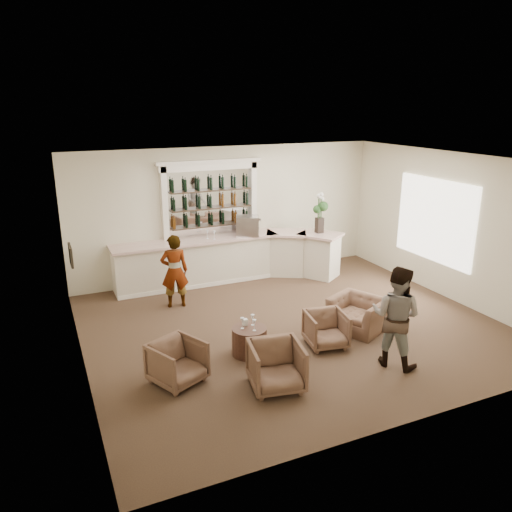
{
  "coord_description": "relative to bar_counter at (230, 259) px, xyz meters",
  "views": [
    {
      "loc": [
        -4.42,
        -8.11,
        4.33
      ],
      "look_at": [
        -0.4,
        0.9,
        1.27
      ],
      "focal_mm": 35.0,
      "sensor_mm": 36.0,
      "label": 1
    }
  ],
  "objects": [
    {
      "name": "ground",
      "position": [
        0.16,
        -3.0,
        -0.57
      ],
      "size": [
        8.0,
        8.0,
        0.0
      ],
      "primitive_type": "plane",
      "color": "brown",
      "rests_on": "ground"
    },
    {
      "name": "room_shell",
      "position": [
        0.33,
        -2.29,
        1.77
      ],
      "size": [
        8.04,
        7.02,
        3.32
      ],
      "color": "beige",
      "rests_on": "ground"
    },
    {
      "name": "bar_counter",
      "position": [
        0.0,
        0.0,
        0.0
      ],
      "size": [
        5.72,
        1.8,
        1.14
      ],
      "color": "silver",
      "rests_on": "ground"
    },
    {
      "name": "back_bar_alcove",
      "position": [
        -0.34,
        0.41,
        1.46
      ],
      "size": [
        2.64,
        0.25,
        3.0
      ],
      "color": "white",
      "rests_on": "ground"
    },
    {
      "name": "cocktail_table",
      "position": [
        -1.09,
        -3.71,
        -0.32
      ],
      "size": [
        0.63,
        0.63,
        0.5
      ],
      "primitive_type": "cylinder",
      "color": "#492C1F",
      "rests_on": "ground"
    },
    {
      "name": "sommelier",
      "position": [
        -1.7,
        -1.04,
        0.24
      ],
      "size": [
        0.65,
        0.48,
        1.63
      ],
      "primitive_type": "imported",
      "rotation": [
        0.0,
        0.0,
        2.97
      ],
      "color": "gray",
      "rests_on": "ground"
    },
    {
      "name": "guest",
      "position": [
        1.02,
        -5.05,
        0.31
      ],
      "size": [
        1.03,
        1.08,
        1.77
      ],
      "primitive_type": "imported",
      "rotation": [
        0.0,
        0.0,
        2.14
      ],
      "color": "gray",
      "rests_on": "ground"
    },
    {
      "name": "armchair_left",
      "position": [
        -2.51,
        -4.12,
        -0.22
      ],
      "size": [
        1.01,
        1.02,
        0.7
      ],
      "primitive_type": "imported",
      "rotation": [
        0.0,
        0.0,
        0.44
      ],
      "color": "brown",
      "rests_on": "ground"
    },
    {
      "name": "armchair_center",
      "position": [
        -1.15,
        -4.91,
        -0.2
      ],
      "size": [
        0.95,
        0.96,
        0.75
      ],
      "primitive_type": "imported",
      "rotation": [
        0.0,
        0.0,
        -0.19
      ],
      "color": "brown",
      "rests_on": "ground"
    },
    {
      "name": "armchair_right",
      "position": [
        0.33,
        -4.01,
        -0.24
      ],
      "size": [
        0.82,
        0.84,
        0.66
      ],
      "primitive_type": "imported",
      "rotation": [
        0.0,
        0.0,
        -0.17
      ],
      "color": "brown",
      "rests_on": "ground"
    },
    {
      "name": "armchair_far",
      "position": [
        1.27,
        -3.67,
        -0.25
      ],
      "size": [
        1.23,
        1.29,
        0.65
      ],
      "primitive_type": "imported",
      "rotation": [
        0.0,
        0.0,
        -1.12
      ],
      "color": "brown",
      "rests_on": "ground"
    },
    {
      "name": "espresso_machine",
      "position": [
        0.46,
        -0.01,
        0.81
      ],
      "size": [
        0.69,
        0.64,
        0.49
      ],
      "primitive_type": "cube",
      "rotation": [
        0.0,
        0.0,
        -0.39
      ],
      "color": "silver",
      "rests_on": "bar_counter"
    },
    {
      "name": "flower_vase",
      "position": [
        2.24,
        -0.51,
        1.14
      ],
      "size": [
        0.27,
        0.27,
        1.03
      ],
      "color": "black",
      "rests_on": "bar_counter"
    },
    {
      "name": "wine_glass_bar_left",
      "position": [
        -0.42,
        -0.03,
        0.67
      ],
      "size": [
        0.07,
        0.07,
        0.21
      ],
      "primitive_type": null,
      "color": "white",
      "rests_on": "bar_counter"
    },
    {
      "name": "wine_glass_bar_right",
      "position": [
        -0.55,
        0.09,
        0.67
      ],
      "size": [
        0.07,
        0.07,
        0.21
      ],
      "primitive_type": null,
      "color": "white",
      "rests_on": "bar_counter"
    },
    {
      "name": "wine_glass_tbl_a",
      "position": [
        -1.21,
        -3.68,
        0.03
      ],
      "size": [
        0.07,
        0.07,
        0.21
      ],
      "primitive_type": null,
      "color": "white",
      "rests_on": "cocktail_table"
    },
    {
      "name": "wine_glass_tbl_b",
      "position": [
        -0.99,
        -3.63,
        0.03
      ],
      "size": [
        0.07,
        0.07,
        0.21
      ],
      "primitive_type": null,
      "color": "white",
      "rests_on": "cocktail_table"
    },
    {
      "name": "wine_glass_tbl_c",
      "position": [
        -1.05,
        -3.84,
        0.03
      ],
      "size": [
        0.07,
        0.07,
        0.21
      ],
      "primitive_type": null,
      "color": "white",
      "rests_on": "cocktail_table"
    },
    {
      "name": "napkin_holder",
      "position": [
        -1.11,
        -3.57,
        -0.01
      ],
      "size": [
        0.08,
        0.08,
        0.12
      ],
      "primitive_type": "cube",
      "color": "white",
      "rests_on": "cocktail_table"
    }
  ]
}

